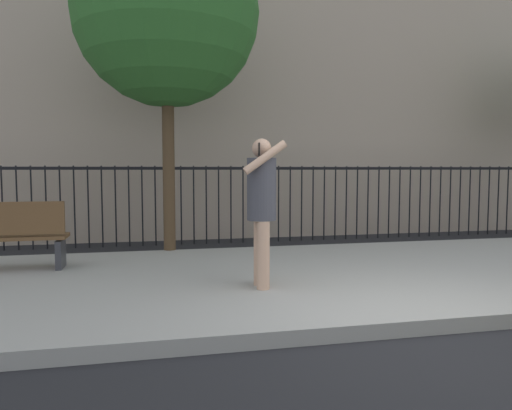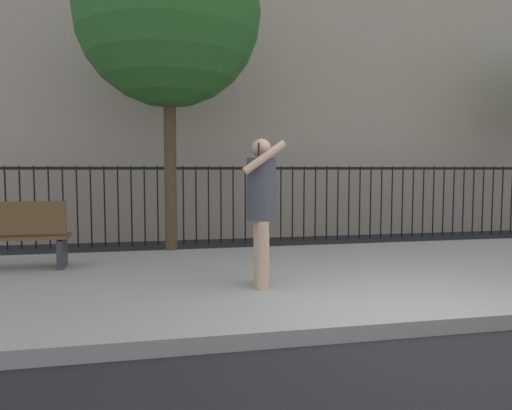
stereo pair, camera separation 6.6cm
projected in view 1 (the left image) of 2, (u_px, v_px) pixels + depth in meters
ground_plane at (433, 336)px, 4.40m from camera, size 60.00×60.00×0.00m
sidewalk at (340, 276)px, 6.54m from camera, size 28.00×4.40×0.15m
building_facade at (248, 25)px, 12.29m from camera, size 28.00×4.00×10.46m
iron_fence at (273, 193)px, 10.07m from camera, size 12.03×0.04×1.60m
pedestrian_on_phone at (261, 201)px, 5.58m from camera, size 0.50×0.66×1.73m
street_bench at (4, 235)px, 6.45m from camera, size 1.60×0.45×0.95m
street_tree_near at (167, 14)px, 7.92m from camera, size 3.08×3.08×5.65m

